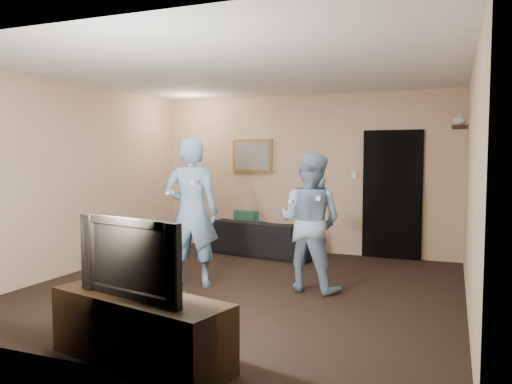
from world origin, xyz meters
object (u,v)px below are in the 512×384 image
at_px(tv_console, 140,331).
at_px(wii_player_right, 310,222).
at_px(wii_player_left, 191,212).
at_px(sofa, 262,237).
at_px(television, 139,256).

height_order(tv_console, wii_player_right, wii_player_right).
relative_size(tv_console, wii_player_left, 0.85).
bearing_deg(tv_console, wii_player_right, 88.75).
bearing_deg(sofa, wii_player_left, 97.40).
bearing_deg(wii_player_left, tv_console, -70.94).
bearing_deg(tv_console, wii_player_left, 122.38).
relative_size(sofa, wii_player_left, 1.05).
height_order(television, wii_player_left, wii_player_left).
height_order(wii_player_left, wii_player_right, wii_player_left).
bearing_deg(sofa, television, 108.64).
bearing_deg(tv_console, sofa, 111.83).
distance_m(tv_console, television, 0.58).
distance_m(television, wii_player_left, 2.30).
relative_size(tv_console, television, 1.47).
bearing_deg(wii_player_right, television, -104.57).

